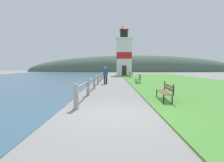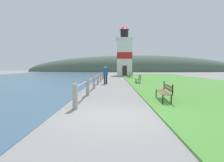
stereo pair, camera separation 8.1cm
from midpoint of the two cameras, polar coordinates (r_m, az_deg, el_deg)
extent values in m
plane|color=gray|center=(6.28, 0.14, -11.26)|extent=(160.00, 160.00, 0.00)
cube|color=#4C8E38|center=(21.99, 20.59, -0.10)|extent=(12.00, 43.57, 0.06)
cube|color=#A8A399|center=(7.31, -11.93, -4.95)|extent=(0.18, 0.18, 1.03)
cube|color=#A8A399|center=(10.61, -8.05, -1.95)|extent=(0.18, 0.18, 1.03)
cube|color=#A8A399|center=(13.95, -6.02, -0.37)|extent=(0.18, 0.18, 1.03)
cube|color=#A8A399|center=(17.30, -4.78, 0.60)|extent=(0.18, 0.18, 1.03)
cube|color=#A8A399|center=(20.67, -3.94, 1.25)|extent=(0.18, 0.18, 1.03)
cube|color=#A8A399|center=(24.04, -3.34, 1.72)|extent=(0.18, 0.18, 1.03)
cube|color=#A8A399|center=(27.41, -2.88, 2.07)|extent=(0.18, 0.18, 1.03)
cube|color=#A8A399|center=(30.79, -2.53, 2.35)|extent=(0.18, 0.18, 1.03)
cylinder|color=#B2B2B7|center=(18.97, -4.33, 2.04)|extent=(0.06, 23.69, 0.06)
cylinder|color=#B2B2B7|center=(18.99, -4.32, 0.95)|extent=(0.06, 23.69, 0.06)
cube|color=brown|center=(9.09, 15.38, -3.45)|extent=(0.27, 1.91, 0.04)
cube|color=brown|center=(9.12, 16.28, -3.44)|extent=(0.27, 1.91, 0.04)
cube|color=brown|center=(9.15, 17.19, -3.44)|extent=(0.27, 1.91, 0.04)
cube|color=brown|center=(9.13, 17.77, -1.46)|extent=(0.21, 1.90, 0.11)
cube|color=brown|center=(9.14, 17.75, -2.44)|extent=(0.21, 1.90, 0.11)
cube|color=black|center=(8.22, 16.25, -6.04)|extent=(0.05, 0.05, 0.45)
cube|color=black|center=(10.02, 14.17, -4.10)|extent=(0.05, 0.05, 0.45)
cube|color=black|center=(8.30, 18.77, -5.99)|extent=(0.05, 0.05, 0.45)
cube|color=black|center=(10.09, 16.25, -4.09)|extent=(0.05, 0.05, 0.45)
cube|color=black|center=(8.24, 19.18, -2.77)|extent=(0.05, 0.05, 0.49)
cube|color=black|center=(10.04, 16.59, -1.43)|extent=(0.05, 0.05, 0.49)
cube|color=brown|center=(18.69, 7.75, 0.73)|extent=(0.24, 1.97, 0.04)
cube|color=brown|center=(18.70, 8.20, 0.72)|extent=(0.24, 1.97, 0.04)
cube|color=brown|center=(18.71, 8.65, 0.72)|extent=(0.24, 1.97, 0.04)
cube|color=brown|center=(18.70, 8.93, 1.69)|extent=(0.19, 1.97, 0.11)
cube|color=brown|center=(18.71, 8.92, 1.21)|extent=(0.19, 1.97, 0.11)
cube|color=black|center=(17.75, 7.81, -0.27)|extent=(0.05, 0.05, 0.45)
cube|color=black|center=(19.66, 7.46, 0.20)|extent=(0.05, 0.05, 0.45)
cube|color=black|center=(17.78, 9.00, -0.27)|extent=(0.05, 0.05, 0.45)
cube|color=black|center=(19.69, 8.53, 0.20)|extent=(0.05, 0.05, 0.45)
cube|color=black|center=(17.75, 9.18, 1.24)|extent=(0.05, 0.05, 0.49)
cube|color=black|center=(19.66, 8.69, 1.56)|extent=(0.05, 0.05, 0.49)
cube|color=brown|center=(27.31, 5.31, 1.96)|extent=(0.36, 1.84, 0.04)
cube|color=brown|center=(27.35, 5.61, 1.96)|extent=(0.36, 1.84, 0.04)
cube|color=brown|center=(27.38, 5.91, 1.96)|extent=(0.36, 1.84, 0.04)
cube|color=brown|center=(27.39, 6.10, 2.62)|extent=(0.30, 1.83, 0.11)
cube|color=brown|center=(27.39, 6.09, 2.29)|extent=(0.30, 1.83, 0.11)
cube|color=black|center=(26.45, 5.65, 1.34)|extent=(0.06, 0.06, 0.45)
cube|color=black|center=(28.19, 4.84, 1.54)|extent=(0.06, 0.06, 0.45)
cube|color=black|center=(26.53, 6.43, 1.34)|extent=(0.06, 0.06, 0.45)
cube|color=black|center=(28.27, 5.57, 1.54)|extent=(0.06, 0.06, 0.45)
cube|color=black|center=(26.52, 6.54, 2.35)|extent=(0.06, 0.06, 0.49)
cube|color=black|center=(28.26, 5.67, 2.50)|extent=(0.06, 0.06, 0.49)
cube|color=white|center=(36.52, 3.83, 7.62)|extent=(2.97, 2.97, 7.31)
cube|color=red|center=(36.54, 3.83, 8.19)|extent=(3.01, 3.01, 1.32)
cube|color=white|center=(36.91, 3.86, 13.49)|extent=(3.41, 3.41, 0.25)
cylinder|color=black|center=(37.07, 3.87, 14.98)|extent=(1.63, 1.63, 1.70)
cone|color=red|center=(37.33, 3.88, 16.97)|extent=(2.04, 2.04, 0.94)
cube|color=#332823|center=(34.97, 3.95, 3.40)|extent=(0.90, 0.06, 2.00)
cylinder|color=#28282D|center=(17.70, -2.56, 0.44)|extent=(0.16, 0.16, 0.87)
cylinder|color=#28282D|center=(17.74, -1.94, 0.45)|extent=(0.16, 0.16, 0.87)
cube|color=#1E4C99|center=(17.68, -2.26, 2.92)|extent=(0.48, 0.35, 0.65)
sphere|color=tan|center=(17.67, -2.26, 4.44)|extent=(0.24, 0.24, 0.24)
ellipsoid|color=#475B4C|center=(65.59, 7.36, 3.05)|extent=(80.00, 16.00, 12.00)
camera|label=1|loc=(0.04, -90.13, -0.01)|focal=28.00mm
camera|label=2|loc=(0.04, 89.87, 0.01)|focal=28.00mm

